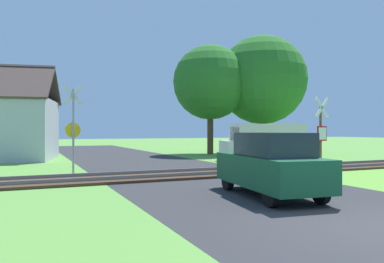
{
  "coord_description": "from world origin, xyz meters",
  "views": [
    {
      "loc": [
        -6.13,
        -5.07,
        1.83
      ],
      "look_at": [
        0.5,
        9.9,
        1.8
      ],
      "focal_mm": 35.0,
      "sensor_mm": 36.0,
      "label": 1
    }
  ],
  "objects_px": {
    "crossing_sign_far": "(73,125)",
    "mail_truck": "(265,141)",
    "stop_sign_near": "(321,133)",
    "tree_right": "(210,83)",
    "tree_far": "(262,80)",
    "parked_car": "(270,165)"
  },
  "relations": [
    {
      "from": "tree_far",
      "to": "mail_truck",
      "type": "height_order",
      "value": "tree_far"
    },
    {
      "from": "stop_sign_near",
      "to": "crossing_sign_far",
      "type": "relative_size",
      "value": 0.85
    },
    {
      "from": "tree_right",
      "to": "tree_far",
      "type": "distance_m",
      "value": 4.33
    },
    {
      "from": "stop_sign_near",
      "to": "tree_far",
      "type": "xyz_separation_m",
      "value": [
        6.46,
        13.55,
        4.16
      ]
    },
    {
      "from": "tree_right",
      "to": "parked_car",
      "type": "xyz_separation_m",
      "value": [
        -6.95,
        -17.55,
        -4.71
      ]
    },
    {
      "from": "parked_car",
      "to": "crossing_sign_far",
      "type": "bearing_deg",
      "value": 127.43
    },
    {
      "from": "tree_right",
      "to": "tree_far",
      "type": "height_order",
      "value": "tree_far"
    },
    {
      "from": "tree_right",
      "to": "tree_far",
      "type": "xyz_separation_m",
      "value": [
        4.22,
        -0.9,
        0.31
      ]
    },
    {
      "from": "crossing_sign_far",
      "to": "mail_truck",
      "type": "height_order",
      "value": "crossing_sign_far"
    },
    {
      "from": "stop_sign_near",
      "to": "mail_truck",
      "type": "distance_m",
      "value": 7.58
    },
    {
      "from": "crossing_sign_far",
      "to": "tree_far",
      "type": "height_order",
      "value": "tree_far"
    },
    {
      "from": "stop_sign_near",
      "to": "tree_far",
      "type": "relative_size",
      "value": 0.34
    },
    {
      "from": "crossing_sign_far",
      "to": "tree_far",
      "type": "bearing_deg",
      "value": 22.0
    },
    {
      "from": "stop_sign_near",
      "to": "tree_right",
      "type": "xyz_separation_m",
      "value": [
        2.24,
        14.45,
        3.85
      ]
    },
    {
      "from": "crossing_sign_far",
      "to": "mail_truck",
      "type": "relative_size",
      "value": 0.73
    },
    {
      "from": "tree_far",
      "to": "stop_sign_near",
      "type": "bearing_deg",
      "value": -115.49
    },
    {
      "from": "stop_sign_near",
      "to": "tree_far",
      "type": "distance_m",
      "value": 15.58
    },
    {
      "from": "stop_sign_near",
      "to": "tree_right",
      "type": "height_order",
      "value": "tree_right"
    },
    {
      "from": "parked_car",
      "to": "tree_right",
      "type": "bearing_deg",
      "value": 75.55
    },
    {
      "from": "tree_far",
      "to": "crossing_sign_far",
      "type": "bearing_deg",
      "value": -149.88
    },
    {
      "from": "crossing_sign_far",
      "to": "parked_car",
      "type": "distance_m",
      "value": 8.87
    },
    {
      "from": "tree_right",
      "to": "mail_truck",
      "type": "xyz_separation_m",
      "value": [
        0.05,
        -7.25,
        -4.37
      ]
    }
  ]
}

